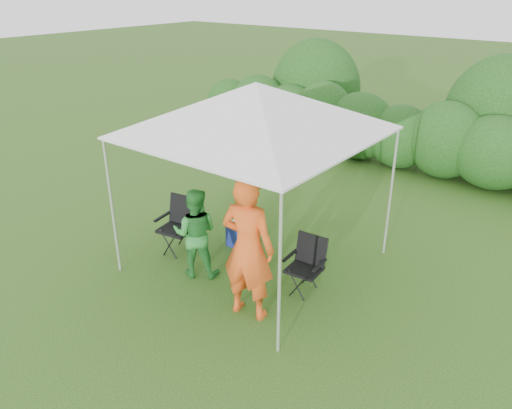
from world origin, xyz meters
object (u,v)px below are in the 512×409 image
Objects in this scene: cooler at (242,235)px; chair_right at (307,261)px; chair_left at (179,221)px; woman at (195,233)px; canopy at (256,109)px; man at (248,248)px.

chair_right is at bearing -13.94° from cooler.
chair_left is 1.08m from cooler.
woman reaches higher than chair_left.
chair_left is (-1.23, -0.46, -1.95)m from canopy.
chair_right reaches higher than cooler.
chair_right is 0.59× the size of woman.
cooler is at bearing -122.30° from woman.
man is at bearing -28.38° from chair_left.
canopy is at bearing -151.81° from woman.
chair_right is at bearing -2.73° from chair_left.
woman reaches higher than cooler.
chair_left is (-2.29, -0.28, 0.05)m from chair_right.
man is at bearing -56.54° from canopy.
chair_left is at bearing -29.59° from man.
chair_left is 0.46× the size of man.
chair_right is 1.69m from woman.
woman is (-1.53, -0.66, 0.23)m from chair_right.
man is 1.43× the size of woman.
chair_right is at bearing 171.31° from woman.
chair_left is 0.66× the size of woman.
man reaches higher than chair_right.
chair_right is 1.13m from man.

